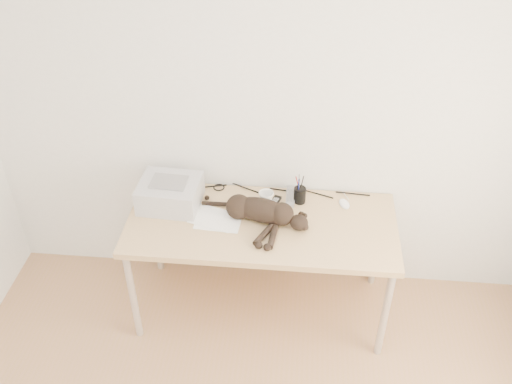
# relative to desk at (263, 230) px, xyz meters

# --- Properties ---
(wall_back) EXTENTS (3.50, 0.00, 3.50)m
(wall_back) POSITION_rel_desk_xyz_m (0.00, 0.27, 0.69)
(wall_back) COLOR white
(wall_back) RESTS_ON floor
(desk) EXTENTS (1.60, 0.70, 0.74)m
(desk) POSITION_rel_desk_xyz_m (0.00, 0.00, 0.00)
(desk) COLOR tan
(desk) RESTS_ON floor
(printer) EXTENTS (0.38, 0.33, 0.17)m
(printer) POSITION_rel_desk_xyz_m (-0.57, 0.04, 0.22)
(printer) COLOR #B7B7BC
(printer) RESTS_ON desk
(papers) EXTENTS (0.32, 0.26, 0.01)m
(papers) POSITION_rel_desk_xyz_m (-0.27, -0.09, 0.14)
(papers) COLOR white
(papers) RESTS_ON desk
(cat) EXTENTS (0.66, 0.41, 0.15)m
(cat) POSITION_rel_desk_xyz_m (-0.02, -0.07, 0.20)
(cat) COLOR black
(cat) RESTS_ON desk
(mug) EXTENTS (0.13, 0.13, 0.09)m
(mug) POSITION_rel_desk_xyz_m (0.01, 0.09, 0.18)
(mug) COLOR white
(mug) RESTS_ON desk
(pen_cup) EXTENTS (0.07, 0.07, 0.19)m
(pen_cup) POSITION_rel_desk_xyz_m (0.22, 0.13, 0.19)
(pen_cup) COLOR black
(pen_cup) RESTS_ON desk
(remote_grey) EXTENTS (0.06, 0.20, 0.02)m
(remote_grey) POSITION_rel_desk_xyz_m (0.16, 0.16, 0.14)
(remote_grey) COLOR gray
(remote_grey) RESTS_ON desk
(remote_black) EXTENTS (0.09, 0.17, 0.02)m
(remote_black) POSITION_rel_desk_xyz_m (0.06, 0.08, 0.14)
(remote_black) COLOR black
(remote_black) RESTS_ON desk
(mouse) EXTENTS (0.09, 0.12, 0.03)m
(mouse) POSITION_rel_desk_xyz_m (0.49, 0.13, 0.15)
(mouse) COLOR white
(mouse) RESTS_ON desk
(cable_tangle) EXTENTS (1.36, 0.09, 0.01)m
(cable_tangle) POSITION_rel_desk_xyz_m (0.00, 0.22, 0.14)
(cable_tangle) COLOR black
(cable_tangle) RESTS_ON desk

